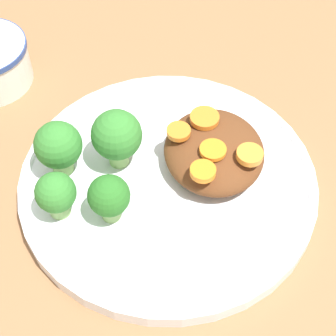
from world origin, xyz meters
name	(u,v)px	position (x,y,z in m)	size (l,w,h in m)	color
ground_plane	(168,188)	(0.00, 0.00, 0.00)	(4.00, 4.00, 0.00)	#8C603D
plate	(168,181)	(0.00, 0.00, 0.01)	(0.28, 0.28, 0.02)	white
stew_mound	(214,151)	(-0.01, 0.04, 0.03)	(0.10, 0.09, 0.03)	#5B3319
broccoli_floret_0	(109,197)	(0.04, -0.05, 0.04)	(0.04, 0.04, 0.05)	#7FA85B
broccoli_floret_1	(58,147)	(-0.02, -0.10, 0.05)	(0.04, 0.04, 0.06)	#7FA85B
broccoli_floret_2	(117,136)	(-0.02, -0.04, 0.05)	(0.05, 0.05, 0.06)	#7FA85B
broccoli_floret_3	(56,194)	(0.03, -0.10, 0.04)	(0.04, 0.04, 0.05)	#7FA85B
carrot_slice_0	(205,118)	(-0.04, 0.04, 0.05)	(0.03, 0.03, 0.01)	orange
carrot_slice_1	(212,146)	(0.00, 0.04, 0.05)	(0.02, 0.02, 0.00)	orange
carrot_slice_2	(250,155)	(0.01, 0.07, 0.05)	(0.02, 0.02, 0.01)	orange
carrot_slice_3	(203,171)	(0.02, 0.03, 0.05)	(0.02, 0.02, 0.01)	orange
carrot_slice_4	(179,131)	(-0.02, 0.01, 0.05)	(0.02, 0.02, 0.01)	orange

